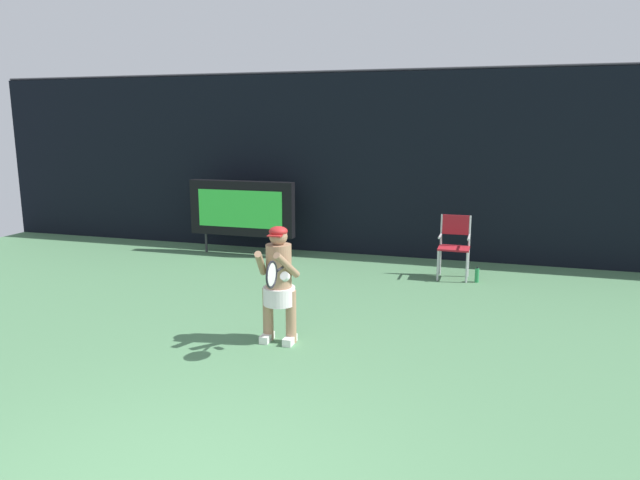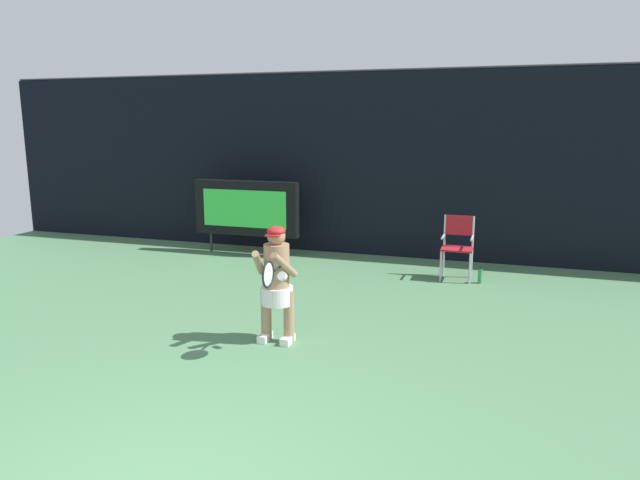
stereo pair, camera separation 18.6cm
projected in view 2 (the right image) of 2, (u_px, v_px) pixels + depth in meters
The scene contains 6 objects.
backdrop_screen at pixel (393, 166), 11.51m from camera, with size 18.00×0.12×3.66m.
scoreboard at pixel (246, 208), 11.82m from camera, with size 2.20×0.21×1.50m.
umpire_chair at pixel (458, 243), 10.02m from camera, with size 0.52×0.44×1.08m.
water_bottle at pixel (480, 276), 9.81m from camera, with size 0.07×0.07×0.27m.
tennis_player at pixel (277, 280), 7.10m from camera, with size 0.53×0.60×1.44m.
tennis_racket at pixel (269, 274), 6.53m from camera, with size 0.03×0.60×0.31m.
Camera 2 is at (2.26, -2.94, 2.66)m, focal length 32.93 mm.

